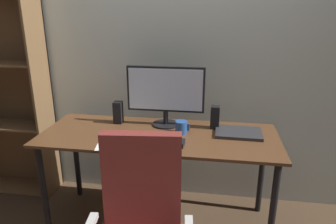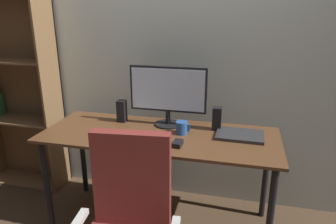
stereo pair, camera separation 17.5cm
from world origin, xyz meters
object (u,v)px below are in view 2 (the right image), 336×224
(coffee_mug, at_px, (182,128))
(speaker_left, at_px, (122,111))
(bookshelf, at_px, (17,91))
(keyboard, at_px, (148,142))
(desk, at_px, (159,145))
(speaker_right, at_px, (217,119))
(monitor, at_px, (168,92))
(mouse, at_px, (178,144))
(laptop, at_px, (240,135))

(coffee_mug, bearing_deg, speaker_left, 164.94)
(bookshelf, bearing_deg, keyboard, -20.29)
(desk, relative_size, speaker_left, 9.81)
(speaker_right, bearing_deg, monitor, 178.77)
(coffee_mug, bearing_deg, bookshelf, 169.56)
(monitor, distance_m, speaker_right, 0.41)
(mouse, height_order, coffee_mug, coffee_mug)
(mouse, bearing_deg, desk, 138.14)
(speaker_right, bearing_deg, laptop, -28.87)
(keyboard, height_order, laptop, laptop)
(keyboard, height_order, speaker_right, speaker_right)
(monitor, height_order, coffee_mug, monitor)
(desk, bearing_deg, speaker_left, 153.26)
(desk, xyz_separation_m, coffee_mug, (0.16, 0.04, 0.13))
(coffee_mug, relative_size, speaker_right, 0.59)
(desk, relative_size, laptop, 5.21)
(monitor, xyz_separation_m, speaker_right, (0.37, -0.01, -0.17))
(desk, height_order, keyboard, keyboard)
(coffee_mug, height_order, bookshelf, bookshelf)
(monitor, xyz_separation_m, laptop, (0.54, -0.10, -0.25))
(keyboard, distance_m, speaker_left, 0.49)
(monitor, bearing_deg, mouse, -66.90)
(monitor, height_order, laptop, monitor)
(monitor, height_order, mouse, monitor)
(desk, xyz_separation_m, monitor, (0.02, 0.18, 0.34))
(monitor, bearing_deg, desk, -96.18)
(mouse, height_order, bookshelf, bookshelf)
(monitor, bearing_deg, speaker_left, -178.77)
(monitor, xyz_separation_m, mouse, (0.15, -0.35, -0.24))
(monitor, xyz_separation_m, speaker_left, (-0.37, -0.01, -0.17))
(monitor, height_order, bookshelf, bookshelf)
(speaker_left, height_order, speaker_right, same)
(desk, relative_size, monitor, 2.91)
(keyboard, relative_size, coffee_mug, 2.88)
(mouse, xyz_separation_m, laptop, (0.39, 0.25, -0.01))
(coffee_mug, distance_m, speaker_right, 0.27)
(monitor, distance_m, coffee_mug, 0.29)
(mouse, xyz_separation_m, speaker_left, (-0.52, 0.35, 0.07))
(desk, distance_m, speaker_right, 0.46)
(desk, xyz_separation_m, keyboard, (-0.03, -0.18, 0.09))
(laptop, bearing_deg, desk, -170.42)
(mouse, relative_size, bookshelf, 0.05)
(keyboard, relative_size, bookshelf, 0.16)
(speaker_right, bearing_deg, keyboard, -139.18)
(desk, xyz_separation_m, mouse, (0.17, -0.17, 0.10))
(laptop, bearing_deg, coffee_mug, -172.75)
(coffee_mug, bearing_deg, desk, -165.81)
(laptop, relative_size, bookshelf, 0.18)
(monitor, relative_size, keyboard, 1.98)
(laptop, height_order, speaker_right, speaker_right)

